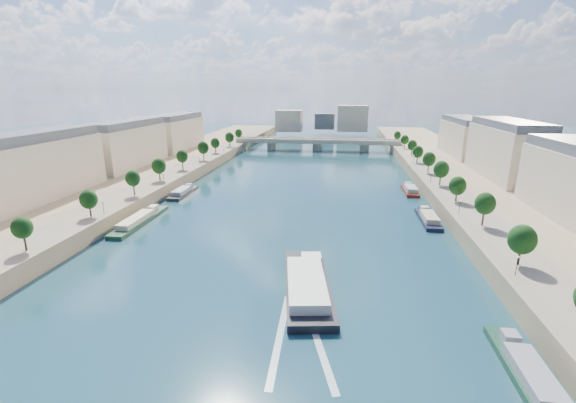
% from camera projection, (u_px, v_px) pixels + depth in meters
% --- Properties ---
extents(ground, '(700.00, 700.00, 0.00)m').
position_uv_depth(ground, '(291.00, 208.00, 137.70)').
color(ground, '#0B2E32').
rests_on(ground, ground).
extents(quay_left, '(44.00, 520.00, 5.00)m').
position_uv_depth(quay_left, '(105.00, 194.00, 146.70)').
color(quay_left, '#9E8460').
rests_on(quay_left, ground).
extents(quay_right, '(44.00, 520.00, 5.00)m').
position_uv_depth(quay_right, '(507.00, 210.00, 127.28)').
color(quay_right, '#9E8460').
rests_on(quay_right, ground).
extents(pave_left, '(14.00, 520.00, 0.10)m').
position_uv_depth(pave_left, '(141.00, 189.00, 143.96)').
color(pave_left, gray).
rests_on(pave_left, quay_left).
extents(pave_right, '(14.00, 520.00, 0.10)m').
position_uv_depth(pave_right, '(460.00, 201.00, 128.59)').
color(pave_right, gray).
rests_on(pave_right, quay_right).
extents(trees_left, '(4.80, 268.80, 8.26)m').
position_uv_depth(trees_left, '(147.00, 173.00, 144.06)').
color(trees_left, '#382B1E').
rests_on(trees_left, ground).
extents(trees_right, '(4.80, 268.80, 8.26)m').
position_uv_depth(trees_right, '(448.00, 178.00, 136.83)').
color(trees_right, '#382B1E').
rests_on(trees_right, ground).
extents(lamps_left, '(0.36, 200.36, 4.28)m').
position_uv_depth(lamps_left, '(138.00, 189.00, 133.08)').
color(lamps_left, black).
rests_on(lamps_left, ground).
extents(lamps_right, '(0.36, 200.36, 4.28)m').
position_uv_depth(lamps_right, '(443.00, 188.00, 133.17)').
color(lamps_right, black).
rests_on(lamps_right, ground).
extents(buildings_left, '(16.00, 226.00, 23.20)m').
position_uv_depth(buildings_left, '(88.00, 152.00, 155.92)').
color(buildings_left, beige).
rests_on(buildings_left, ground).
extents(buildings_right, '(16.00, 226.00, 23.20)m').
position_uv_depth(buildings_right, '(539.00, 163.00, 133.00)').
color(buildings_right, beige).
rests_on(buildings_right, ground).
extents(skyline, '(79.00, 42.00, 22.00)m').
position_uv_depth(skyline, '(328.00, 120.00, 341.67)').
color(skyline, beige).
rests_on(skyline, ground).
extents(bridge, '(112.00, 12.00, 8.15)m').
position_uv_depth(bridge, '(317.00, 143.00, 264.27)').
color(bridge, '#C1B79E').
rests_on(bridge, ground).
extents(tour_barge, '(14.10, 33.15, 4.36)m').
position_uv_depth(tour_barge, '(307.00, 284.00, 81.31)').
color(tour_barge, black).
rests_on(tour_barge, ground).
extents(wake, '(11.62, 26.03, 0.04)m').
position_uv_depth(wake, '(298.00, 337.00, 66.00)').
color(wake, silver).
rests_on(wake, ground).
extents(moored_barges_left, '(5.00, 154.49, 3.60)m').
position_uv_depth(moored_barges_left, '(68.00, 267.00, 90.31)').
color(moored_barges_left, '#1E1C3F').
rests_on(moored_barges_left, ground).
extents(moored_barges_right, '(5.00, 161.63, 3.60)m').
position_uv_depth(moored_barges_right, '(468.00, 280.00, 83.97)').
color(moored_barges_right, black).
rests_on(moored_barges_right, ground).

